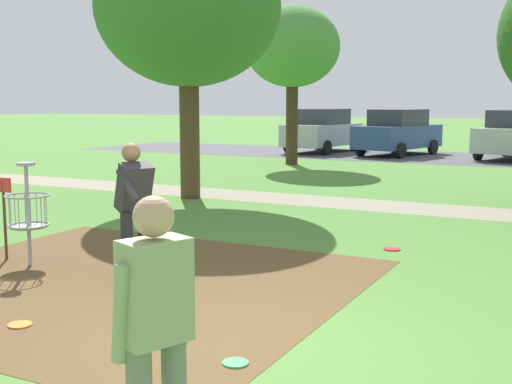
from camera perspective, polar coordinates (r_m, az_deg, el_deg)
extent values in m
plane|color=#518438|center=(6.10, -2.48, -13.29)|extent=(160.00, 160.00, 0.00)
cube|color=brown|center=(8.38, -11.90, -7.51)|extent=(5.63, 5.23, 0.01)
cylinder|color=#9E9EA3|center=(9.37, -18.90, -1.96)|extent=(0.05, 0.05, 1.35)
cylinder|color=#9E9EA3|center=(9.28, -19.09, 2.28)|extent=(0.24, 0.24, 0.04)
torus|color=#9E9EA3|center=(9.33, -18.97, -0.29)|extent=(0.58, 0.58, 0.02)
torus|color=#9E9EA3|center=(9.39, -18.86, -2.71)|extent=(0.55, 0.55, 0.03)
cylinder|color=#9E9EA3|center=(9.39, -18.86, -2.83)|extent=(0.48, 0.48, 0.02)
cylinder|color=gray|center=(9.19, -17.89, -1.62)|extent=(0.01, 0.01, 0.40)
cylinder|color=gray|center=(9.32, -17.48, -1.48)|extent=(0.01, 0.01, 0.40)
cylinder|color=gray|center=(9.46, -17.62, -1.35)|extent=(0.01, 0.01, 0.40)
cylinder|color=gray|center=(9.56, -18.25, -1.28)|extent=(0.01, 0.01, 0.40)
cylinder|color=gray|center=(9.59, -19.11, -1.29)|extent=(0.01, 0.01, 0.40)
cylinder|color=gray|center=(9.53, -19.91, -1.39)|extent=(0.01, 0.01, 0.40)
cylinder|color=gray|center=(9.40, -20.34, -1.53)|extent=(0.01, 0.01, 0.40)
cylinder|color=gray|center=(9.26, -20.24, -1.66)|extent=(0.01, 0.01, 0.40)
cylinder|color=gray|center=(9.15, -19.62, -1.74)|extent=(0.01, 0.01, 0.40)
cylinder|color=gray|center=(9.12, -18.71, -1.72)|extent=(0.01, 0.01, 0.40)
cylinder|color=#4C3823|center=(9.85, -20.67, -2.31)|extent=(0.04, 0.04, 1.10)
cube|color=red|center=(9.78, -20.81, 0.58)|extent=(0.28, 0.03, 0.20)
cube|color=#93A875|center=(3.60, -8.62, -8.36)|extent=(0.34, 0.42, 0.56)
sphere|color=tan|center=(3.51, -8.76, -2.08)|extent=(0.22, 0.22, 0.22)
cylinder|color=#93A875|center=(3.55, -11.39, -10.08)|extent=(0.19, 0.15, 0.55)
cylinder|color=#93A875|center=(3.74, -6.28, -9.04)|extent=(0.19, 0.15, 0.55)
cylinder|color=white|center=(3.82, -10.02, -11.07)|extent=(0.22, 0.22, 0.02)
cylinder|color=#232328|center=(7.93, -10.95, -4.97)|extent=(0.14, 0.14, 0.92)
cylinder|color=#232328|center=(8.03, -9.52, -4.79)|extent=(0.14, 0.14, 0.92)
cube|color=#2D2D33|center=(7.85, -10.36, 0.39)|extent=(0.50, 0.49, 0.60)
sphere|color=#9E7051|center=(7.86, -10.63, 3.33)|extent=(0.22, 0.22, 0.22)
cylinder|color=#2D2D33|center=(8.17, -10.27, 1.52)|extent=(0.56, 0.34, 0.21)
cylinder|color=white|center=(8.43, -11.10, 1.48)|extent=(0.22, 0.22, 0.02)
cylinder|color=#2D2D33|center=(7.61, -10.88, 0.52)|extent=(0.47, 0.30, 0.37)
cylinder|color=green|center=(5.79, -1.77, -14.40)|extent=(0.22, 0.22, 0.02)
cylinder|color=red|center=(10.13, 11.53, -4.80)|extent=(0.25, 0.25, 0.02)
cylinder|color=orange|center=(7.08, -19.52, -10.65)|extent=(0.24, 0.24, 0.02)
cylinder|color=gold|center=(7.50, -11.13, -9.29)|extent=(0.22, 0.22, 0.02)
cylinder|color=#422D1E|center=(23.05, 3.08, 5.84)|extent=(0.41, 0.41, 2.80)
ellipsoid|color=#4C8E3D|center=(23.11, 3.13, 12.31)|extent=(3.22, 3.22, 2.74)
cylinder|color=#4C3823|center=(15.09, -5.68, 4.56)|extent=(0.44, 0.44, 2.69)
ellipsoid|color=#38752D|center=(15.20, -5.84, 15.47)|extent=(4.09, 4.09, 3.48)
cube|color=#4C4C51|center=(26.45, 21.01, 2.56)|extent=(36.00, 6.00, 0.01)
cube|color=#B2B7BC|center=(28.73, 5.70, 4.91)|extent=(2.28, 4.38, 0.90)
cube|color=#2D333D|center=(28.70, 5.72, 6.44)|extent=(1.83, 2.36, 0.64)
cylinder|color=black|center=(30.32, 5.36, 4.21)|extent=(0.25, 0.62, 0.60)
cylinder|color=black|center=(29.51, 8.43, 4.06)|extent=(0.25, 0.62, 0.60)
cylinder|color=black|center=(28.07, 2.80, 3.95)|extent=(0.25, 0.62, 0.60)
cylinder|color=black|center=(27.18, 6.05, 3.79)|extent=(0.25, 0.62, 0.60)
cube|color=#2D4784|center=(27.62, 12.01, 4.66)|extent=(2.81, 4.52, 0.90)
cube|color=#2D333D|center=(27.59, 12.06, 6.26)|extent=(2.09, 2.52, 0.64)
cylinder|color=black|center=(29.23, 11.74, 3.95)|extent=(0.33, 0.63, 0.60)
cylinder|color=black|center=(28.36, 14.89, 3.74)|extent=(0.33, 0.63, 0.60)
cylinder|color=black|center=(27.01, 8.94, 3.71)|extent=(0.33, 0.63, 0.60)
cylinder|color=black|center=(26.08, 12.26, 3.48)|extent=(0.33, 0.63, 0.60)
cylinder|color=black|center=(28.46, 20.53, 3.52)|extent=(0.32, 0.63, 0.60)
cylinder|color=black|center=(26.06, 18.46, 3.26)|extent=(0.32, 0.63, 0.60)
cube|color=gray|center=(13.98, 15.21, -1.48)|extent=(40.00, 1.60, 0.00)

